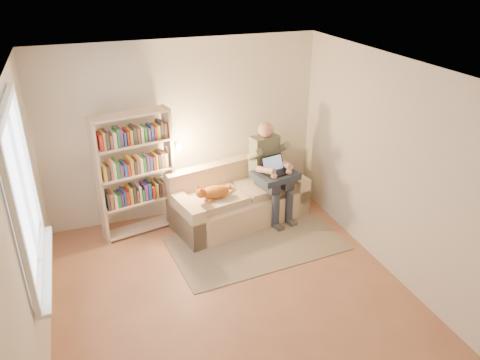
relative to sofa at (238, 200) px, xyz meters
name	(u,v)px	position (x,y,z in m)	size (l,w,h in m)	color
floor	(236,300)	(-0.65, -1.74, -0.30)	(4.50, 4.50, 0.00)	#9C6347
ceiling	(234,75)	(-0.65, -1.74, 2.30)	(4.00, 4.50, 0.02)	white
wall_left	(26,236)	(-2.65, -1.74, 1.00)	(0.02, 4.50, 2.60)	silver
wall_right	(397,173)	(1.35, -1.74, 1.00)	(0.02, 4.50, 2.60)	silver
wall_back	(183,131)	(-0.65, 0.51, 1.00)	(4.00, 0.02, 2.60)	silver
window	(31,218)	(-2.60, -1.54, 1.07)	(0.12, 1.52, 1.69)	white
sofa	(238,200)	(0.00, 0.00, 0.00)	(2.10, 1.27, 0.83)	beige
person	(270,166)	(0.47, -0.05, 0.51)	(0.52, 0.71, 1.45)	slate
cat	(213,192)	(-0.44, -0.22, 0.33)	(0.59, 0.30, 0.23)	orange
blanket	(275,175)	(0.51, -0.19, 0.42)	(0.59, 0.48, 0.09)	#252F41
laptop	(275,168)	(0.50, -0.18, 0.52)	(0.40, 0.35, 0.30)	black
bookshelf	(135,168)	(-1.42, 0.16, 0.67)	(1.21, 0.48, 1.77)	beige
rug	(256,243)	(0.00, -0.73, -0.30)	(2.29, 1.35, 0.01)	gray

